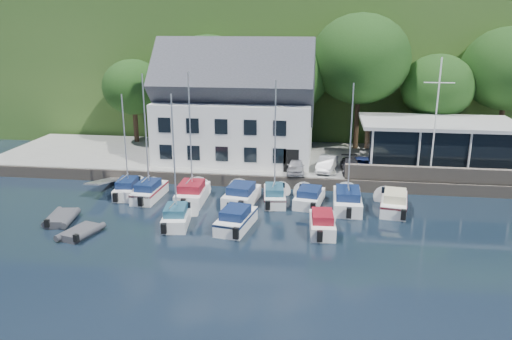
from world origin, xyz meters
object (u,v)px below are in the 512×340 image
object	(u,v)px
boat_r1_7	(394,201)
dinghy_1	(80,231)
club_pavilion	(436,144)
boat_r1_5	(309,196)
boat_r1_0	(125,143)
boat_r2_3	(322,221)
car_white	(327,164)
harbor_building	(235,112)
boat_r2_2	(236,217)
car_dgrey	(351,166)
dinghy_0	(61,217)
boat_r1_2	(191,141)
car_silver	(296,166)
boat_r1_6	(350,146)
car_blue	(363,165)
boat_r1_1	(146,143)
boat_r1_4	(275,149)
boat_r1_3	(242,193)
boat_r2_1	(174,164)
flagpole	(436,120)

from	to	relation	value
boat_r1_7	dinghy_1	bearing A→B (deg)	-151.45
club_pavilion	boat_r1_5	xyz separation A→B (m)	(-10.75, -8.41, -2.38)
boat_r1_0	boat_r2_3	world-z (taller)	boat_r1_0
boat_r2_3	car_white	bearing A→B (deg)	85.02
harbor_building	boat_r2_2	distance (m)	15.16
car_dgrey	dinghy_0	size ratio (longest dim) A/B	1.24
club_pavilion	boat_r1_2	size ratio (longest dim) A/B	1.39
boat_r1_2	car_silver	bearing A→B (deg)	32.88
boat_r1_6	car_blue	bearing A→B (deg)	76.89
boat_r1_0	club_pavilion	bearing A→B (deg)	12.63
boat_r2_2	boat_r2_3	bearing A→B (deg)	10.97
boat_r1_0	boat_r1_2	world-z (taller)	boat_r1_2
car_dgrey	boat_r2_3	bearing A→B (deg)	-104.69
car_white	boat_r1_5	xyz separation A→B (m)	(-1.28, -5.81, -0.95)
boat_r1_0	car_white	bearing A→B (deg)	14.29
car_silver	boat_r1_6	distance (m)	7.40
dinghy_0	boat_r1_1	bearing A→B (deg)	42.13
boat_r1_4	boat_r2_3	distance (m)	7.28
boat_r1_2	car_blue	bearing A→B (deg)	23.21
boat_r1_3	dinghy_0	bearing A→B (deg)	-147.45
boat_r1_1	boat_r1_3	size ratio (longest dim) A/B	1.55
boat_r1_4	boat_r2_1	size ratio (longest dim) A/B	0.98
boat_r2_2	boat_r2_3	world-z (taller)	boat_r2_2
dinghy_1	car_silver	bearing A→B (deg)	60.34
car_blue	boat_r1_4	xyz separation A→B (m)	(-6.96, -5.65, 2.56)
car_white	boat_r2_1	size ratio (longest dim) A/B	0.44
car_blue	boat_r2_3	size ratio (longest dim) A/B	0.71
boat_r2_1	dinghy_0	world-z (taller)	boat_r2_1
car_blue	boat_r1_2	distance (m)	14.99
car_dgrey	boat_r1_0	world-z (taller)	boat_r1_0
car_dgrey	boat_r1_6	bearing A→B (deg)	-97.16
car_silver	car_dgrey	distance (m)	4.68
car_dgrey	boat_r2_1	world-z (taller)	boat_r2_1
car_silver	car_dgrey	bearing A→B (deg)	8.26
car_white	flagpole	distance (m)	9.48
dinghy_1	boat_r1_4	bearing A→B (deg)	50.32
dinghy_1	flagpole	bearing A→B (deg)	44.00
boat_r1_5	dinghy_1	distance (m)	16.55
boat_r1_1	boat_r1_7	world-z (taller)	boat_r1_1
boat_r1_0	dinghy_1	distance (m)	8.99
boat_r1_1	boat_r1_4	xyz separation A→B (m)	(9.82, 0.47, -0.26)
boat_r1_4	dinghy_1	world-z (taller)	boat_r1_4
boat_r1_0	boat_r1_2	xyz separation A→B (m)	(5.42, -0.60, 0.50)
car_blue	boat_r1_6	world-z (taller)	boat_r1_6
flagpole	boat_r1_5	bearing A→B (deg)	-153.70
club_pavilion	boat_r1_3	size ratio (longest dim) A/B	2.29
harbor_building	boat_r1_2	distance (m)	9.56
boat_r2_1	boat_r1_4	bearing A→B (deg)	32.75
boat_r1_2	boat_r1_7	xyz separation A→B (m)	(15.21, -0.07, -3.99)
boat_r1_3	dinghy_0	xyz separation A→B (m)	(-11.79, -5.41, -0.42)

